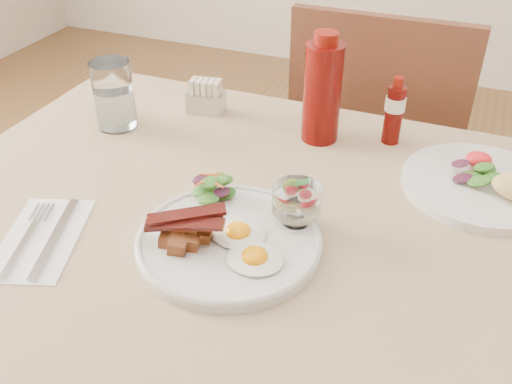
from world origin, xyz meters
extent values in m
cylinder|color=#5B2F1C|center=(-0.59, 0.36, 0.35)|extent=(0.06, 0.06, 0.71)
cube|color=#5B2F1C|center=(0.00, 0.00, 0.73)|extent=(1.30, 0.85, 0.04)
cube|color=#A18563|center=(0.00, 0.00, 0.75)|extent=(1.33, 0.88, 0.00)
cylinder|color=#5B2F1C|center=(-0.18, 0.57, 0.23)|extent=(0.04, 0.04, 0.45)
cylinder|color=#5B2F1C|center=(0.18, 0.57, 0.23)|extent=(0.04, 0.04, 0.45)
cylinder|color=#5B2F1C|center=(-0.18, 0.93, 0.23)|extent=(0.04, 0.04, 0.45)
cylinder|color=#5B2F1C|center=(0.18, 0.93, 0.23)|extent=(0.04, 0.04, 0.45)
cube|color=#5B2F1C|center=(0.00, 0.75, 0.47)|extent=(0.42, 0.42, 0.03)
cube|color=#5B2F1C|center=(0.00, 0.55, 0.70)|extent=(0.42, 0.03, 0.46)
cylinder|color=silver|center=(-0.09, -0.08, 0.76)|extent=(0.28, 0.28, 0.02)
ellipsoid|color=silver|center=(-0.04, -0.11, 0.77)|extent=(0.09, 0.09, 0.01)
ellipsoid|color=#FF9205|center=(-0.04, -0.11, 0.78)|extent=(0.04, 0.04, 0.02)
ellipsoid|color=silver|center=(-0.08, -0.07, 0.77)|extent=(0.09, 0.09, 0.01)
ellipsoid|color=#FF9205|center=(-0.08, -0.07, 0.78)|extent=(0.04, 0.04, 0.02)
cube|color=brown|center=(-0.16, -0.10, 0.78)|extent=(0.03, 0.03, 0.02)
cube|color=brown|center=(-0.14, -0.12, 0.78)|extent=(0.03, 0.03, 0.03)
cube|color=brown|center=(-0.17, -0.13, 0.78)|extent=(0.02, 0.02, 0.02)
cube|color=brown|center=(-0.13, -0.10, 0.78)|extent=(0.03, 0.03, 0.02)
cube|color=brown|center=(-0.15, -0.13, 0.78)|extent=(0.03, 0.03, 0.03)
cube|color=brown|center=(-0.17, -0.10, 0.78)|extent=(0.02, 0.02, 0.02)
cube|color=brown|center=(-0.14, -0.11, 0.80)|extent=(0.03, 0.03, 0.02)
cube|color=brown|center=(-0.16, -0.11, 0.80)|extent=(0.02, 0.02, 0.02)
cube|color=#4B120C|center=(-0.15, -0.11, 0.80)|extent=(0.12, 0.07, 0.01)
cube|color=#4B120C|center=(-0.14, -0.12, 0.81)|extent=(0.12, 0.05, 0.01)
cube|color=#4B120C|center=(-0.15, -0.10, 0.81)|extent=(0.11, 0.08, 0.01)
ellipsoid|color=#1F5416|center=(-0.16, 0.01, 0.77)|extent=(0.04, 0.03, 0.01)
ellipsoid|color=#1F5416|center=(-0.14, 0.02, 0.78)|extent=(0.04, 0.03, 0.01)
ellipsoid|color=#381124|center=(-0.18, 0.02, 0.78)|extent=(0.04, 0.03, 0.01)
ellipsoid|color=#1F5416|center=(-0.16, -0.01, 0.78)|extent=(0.04, 0.03, 0.01)
ellipsoid|color=#1F5416|center=(-0.17, 0.00, 0.78)|extent=(0.04, 0.03, 0.01)
ellipsoid|color=#381124|center=(-0.14, 0.00, 0.79)|extent=(0.03, 0.03, 0.01)
ellipsoid|color=#1F5416|center=(-0.16, 0.03, 0.79)|extent=(0.04, 0.03, 0.01)
ellipsoid|color=#1F5416|center=(-0.15, 0.02, 0.80)|extent=(0.04, 0.03, 0.01)
ellipsoid|color=#381124|center=(-0.18, 0.01, 0.80)|extent=(0.03, 0.02, 0.01)
ellipsoid|color=#1F5416|center=(-0.16, 0.00, 0.80)|extent=(0.04, 0.03, 0.01)
ellipsoid|color=#1F5416|center=(-0.15, 0.01, 0.80)|extent=(0.03, 0.03, 0.01)
cylinder|color=#E65B18|center=(-0.16, 0.01, 0.80)|extent=(0.02, 0.04, 0.01)
cylinder|color=#E65B18|center=(-0.17, 0.02, 0.80)|extent=(0.04, 0.01, 0.01)
cylinder|color=#E65B18|center=(-0.15, 0.00, 0.80)|extent=(0.04, 0.02, 0.01)
cylinder|color=#E65B18|center=(-0.17, 0.00, 0.80)|extent=(0.03, 0.03, 0.01)
cylinder|color=white|center=(-0.01, 0.00, 0.77)|extent=(0.04, 0.04, 0.01)
cylinder|color=white|center=(-0.01, 0.00, 0.78)|extent=(0.02, 0.02, 0.01)
cylinder|color=white|center=(-0.01, 0.00, 0.81)|extent=(0.08, 0.08, 0.04)
cylinder|color=#FFEEB4|center=(-0.03, 0.00, 0.80)|extent=(0.02, 0.02, 0.01)
cylinder|color=#FFEEB4|center=(0.00, -0.01, 0.81)|extent=(0.02, 0.02, 0.01)
cylinder|color=#FFEEB4|center=(-0.01, 0.01, 0.81)|extent=(0.02, 0.02, 0.01)
cylinder|color=#76A833|center=(-0.02, 0.01, 0.82)|extent=(0.03, 0.03, 0.01)
cone|color=red|center=(0.00, -0.01, 0.83)|extent=(0.02, 0.02, 0.02)
cone|color=red|center=(-0.02, -0.01, 0.83)|extent=(0.02, 0.02, 0.02)
cone|color=red|center=(-0.01, 0.01, 0.83)|extent=(0.02, 0.02, 0.02)
ellipsoid|color=#28702E|center=(-0.01, 0.00, 0.84)|extent=(0.02, 0.01, 0.00)
ellipsoid|color=#28702E|center=(0.00, 0.00, 0.84)|extent=(0.02, 0.01, 0.00)
cylinder|color=silver|center=(0.25, 0.22, 0.76)|extent=(0.27, 0.27, 0.02)
ellipsoid|color=#1F5416|center=(0.23, 0.22, 0.77)|extent=(0.04, 0.03, 0.01)
ellipsoid|color=#1F5416|center=(0.25, 0.25, 0.78)|extent=(0.04, 0.03, 0.01)
ellipsoid|color=#381124|center=(0.22, 0.21, 0.78)|extent=(0.04, 0.03, 0.01)
ellipsoid|color=#1F5416|center=(0.24, 0.20, 0.78)|extent=(0.04, 0.03, 0.01)
ellipsoid|color=#1F5416|center=(0.26, 0.22, 0.78)|extent=(0.03, 0.02, 0.01)
ellipsoid|color=#381124|center=(0.21, 0.24, 0.79)|extent=(0.03, 0.02, 0.01)
ellipsoid|color=#1F5416|center=(0.25, 0.23, 0.79)|extent=(0.04, 0.03, 0.01)
ellipsoid|color=red|center=(0.24, 0.27, 0.78)|extent=(0.05, 0.04, 0.03)
cylinder|color=#500604|center=(-0.06, 0.30, 0.85)|extent=(0.10, 0.10, 0.19)
cylinder|color=#700E06|center=(-0.06, 0.30, 0.96)|extent=(0.06, 0.06, 0.02)
cylinder|color=#500604|center=(0.07, 0.33, 0.81)|extent=(0.04, 0.04, 0.12)
cylinder|color=white|center=(0.07, 0.33, 0.83)|extent=(0.04, 0.04, 0.03)
cylinder|color=#700E06|center=(0.07, 0.33, 0.88)|extent=(0.02, 0.02, 0.02)
cube|color=#BABABF|center=(-0.32, 0.32, 0.77)|extent=(0.09, 0.06, 0.04)
cube|color=beige|center=(-0.35, 0.31, 0.80)|extent=(0.02, 0.04, 0.05)
cube|color=beige|center=(-0.34, 0.32, 0.80)|extent=(0.02, 0.04, 0.05)
cube|color=beige|center=(-0.32, 0.32, 0.80)|extent=(0.02, 0.04, 0.05)
cube|color=beige|center=(-0.31, 0.32, 0.80)|extent=(0.02, 0.04, 0.05)
cube|color=beige|center=(-0.30, 0.32, 0.80)|extent=(0.02, 0.04, 0.05)
cylinder|color=white|center=(-0.46, 0.19, 0.82)|extent=(0.08, 0.08, 0.14)
cylinder|color=silver|center=(-0.46, 0.19, 0.79)|extent=(0.07, 0.07, 0.08)
cube|color=white|center=(-0.37, -0.17, 0.75)|extent=(0.17, 0.23, 0.00)
cube|color=#BABABF|center=(-0.35, -0.16, 0.76)|extent=(0.08, 0.19, 0.00)
cube|color=#BABABF|center=(-0.38, -0.20, 0.76)|extent=(0.05, 0.13, 0.00)
cube|color=#BABABF|center=(-0.42, -0.12, 0.76)|extent=(0.02, 0.04, 0.00)
cube|color=#BABABF|center=(-0.41, -0.12, 0.76)|extent=(0.02, 0.04, 0.00)
cube|color=#BABABF|center=(-0.40, -0.12, 0.76)|extent=(0.02, 0.04, 0.00)
cube|color=#BABABF|center=(-0.40, -0.11, 0.76)|extent=(0.02, 0.04, 0.00)
camera|label=1|loc=(0.19, -0.68, 1.31)|focal=40.00mm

